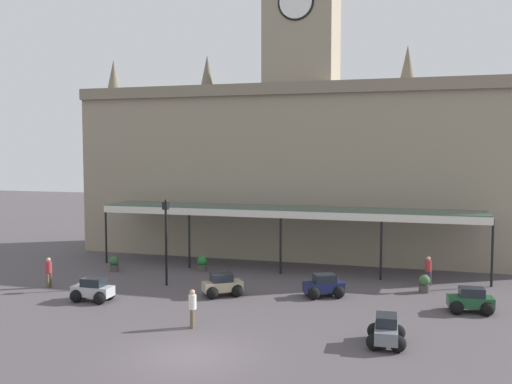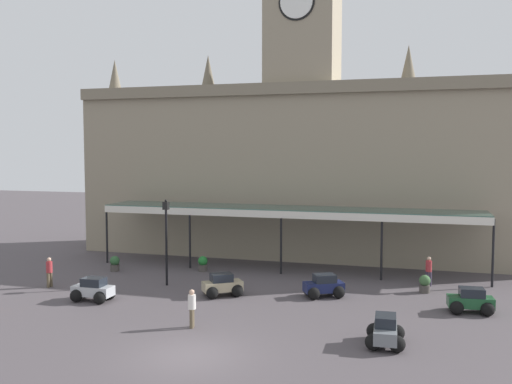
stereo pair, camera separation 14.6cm
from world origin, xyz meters
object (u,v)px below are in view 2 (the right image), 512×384
object	(u,v)px
car_beige_sedan	(222,286)
car_green_sedan	(471,302)
car_navy_sedan	(324,287)
planter_by_canopy	(203,264)
pedestrian_near_entrance	(49,271)
victorian_lamppost	(166,232)
planter_near_kerb	(425,284)
car_silver_sedan	(93,291)
pedestrian_beside_cars	(192,307)
planter_forecourt_centre	(115,263)
pedestrian_crossing_forecourt	(429,270)
car_grey_sedan	(385,333)

from	to	relation	value
car_beige_sedan	car_green_sedan	bearing A→B (deg)	1.69
car_navy_sedan	planter_by_canopy	world-z (taller)	car_navy_sedan
pedestrian_near_entrance	car_beige_sedan	bearing A→B (deg)	5.15
victorian_lamppost	planter_near_kerb	size ratio (longest dim) A/B	5.08
pedestrian_near_entrance	victorian_lamppost	bearing A→B (deg)	19.96
victorian_lamppost	car_silver_sedan	bearing A→B (deg)	-118.19
planter_by_canopy	pedestrian_beside_cars	bearing A→B (deg)	-70.77
planter_forecourt_centre	planter_by_canopy	bearing A→B (deg)	15.53
pedestrian_beside_cars	planter_by_canopy	size ratio (longest dim) A/B	1.74
car_silver_sedan	pedestrian_crossing_forecourt	world-z (taller)	pedestrian_crossing_forecourt
car_beige_sedan	car_grey_sedan	distance (m)	10.09
pedestrian_crossing_forecourt	planter_near_kerb	size ratio (longest dim) A/B	1.74
planter_by_canopy	car_navy_sedan	bearing A→B (deg)	-25.69
planter_near_kerb	car_grey_sedan	bearing A→B (deg)	-100.07
car_silver_sedan	pedestrian_near_entrance	size ratio (longest dim) A/B	1.23
car_navy_sedan	planter_by_canopy	size ratio (longest dim) A/B	2.34
pedestrian_beside_cars	car_beige_sedan	bearing A→B (deg)	95.50
car_grey_sedan	planter_forecourt_centre	distance (m)	19.43
pedestrian_crossing_forecourt	planter_forecourt_centre	bearing A→B (deg)	-175.64
car_beige_sedan	victorian_lamppost	bearing A→B (deg)	160.82
planter_by_canopy	car_grey_sedan	bearing A→B (deg)	-41.74
planter_forecourt_centre	car_green_sedan	bearing A→B (deg)	-9.42
planter_forecourt_centre	pedestrian_crossing_forecourt	bearing A→B (deg)	4.36
planter_by_canopy	pedestrian_crossing_forecourt	bearing A→B (deg)	-0.19
car_green_sedan	car_grey_sedan	world-z (taller)	same
planter_forecourt_centre	car_silver_sedan	bearing A→B (deg)	-68.38
pedestrian_crossing_forecourt	pedestrian_near_entrance	bearing A→B (deg)	-163.17
pedestrian_crossing_forecourt	car_grey_sedan	bearing A→B (deg)	-99.72
car_grey_sedan	pedestrian_near_entrance	xyz separation A→B (m)	(-18.53, 4.35, 0.41)
car_silver_sedan	planter_near_kerb	world-z (taller)	car_silver_sedan
car_silver_sedan	pedestrian_near_entrance	distance (m)	4.36
car_silver_sedan	planter_by_canopy	distance (m)	8.50
pedestrian_near_entrance	car_green_sedan	bearing A→B (deg)	3.24
car_silver_sedan	car_beige_sedan	distance (m)	6.57
car_navy_sedan	planter_by_canopy	bearing A→B (deg)	154.31
car_green_sedan	car_navy_sedan	size ratio (longest dim) A/B	0.94
car_grey_sedan	planter_forecourt_centre	size ratio (longest dim) A/B	2.17
pedestrian_beside_cars	planter_forecourt_centre	xyz separation A→B (m)	(-9.08, 9.13, -0.42)
car_navy_sedan	pedestrian_crossing_forecourt	distance (m)	6.62
planter_near_kerb	planter_by_canopy	size ratio (longest dim) A/B	1.00
car_navy_sedan	planter_near_kerb	xyz separation A→B (m)	(5.07, 2.35, -0.01)
car_beige_sedan	car_navy_sedan	bearing A→B (deg)	14.14
car_silver_sedan	victorian_lamppost	world-z (taller)	victorian_lamppost
car_navy_sedan	planter_by_canopy	xyz separation A→B (m)	(-8.33, 4.01, -0.01)
pedestrian_near_entrance	planter_by_canopy	size ratio (longest dim) A/B	1.74
planter_near_kerb	pedestrian_beside_cars	bearing A→B (deg)	-137.23
car_navy_sedan	car_grey_sedan	bearing A→B (deg)	-61.93
car_green_sedan	pedestrian_near_entrance	distance (m)	22.17
car_grey_sedan	car_beige_sedan	bearing A→B (deg)	148.71
car_grey_sedan	planter_forecourt_centre	xyz separation A→B (m)	(-17.19, 9.05, -0.01)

